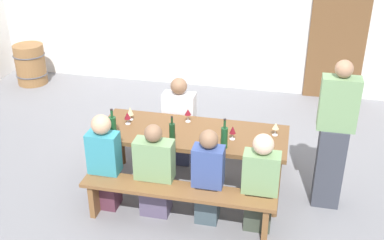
# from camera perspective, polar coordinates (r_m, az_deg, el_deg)

# --- Properties ---
(ground_plane) EXTENTS (24.00, 24.00, 0.00)m
(ground_plane) POSITION_cam_1_polar(r_m,az_deg,el_deg) (5.72, 0.00, -8.09)
(ground_plane) COLOR slate
(wooden_door) EXTENTS (0.90, 0.06, 2.10)m
(wooden_door) POSITION_cam_1_polar(r_m,az_deg,el_deg) (8.04, 17.22, 9.53)
(wooden_door) COLOR brown
(wooden_door) RESTS_ON ground
(tasting_table) EXTENTS (2.15, 0.80, 0.75)m
(tasting_table) POSITION_cam_1_polar(r_m,az_deg,el_deg) (5.36, 0.00, -2.17)
(tasting_table) COLOR brown
(tasting_table) RESTS_ON ground
(bench_near) EXTENTS (2.05, 0.30, 0.45)m
(bench_near) POSITION_cam_1_polar(r_m,az_deg,el_deg) (4.96, -1.78, -9.18)
(bench_near) COLOR brown
(bench_near) RESTS_ON ground
(bench_far) EXTENTS (2.05, 0.30, 0.45)m
(bench_far) POSITION_cam_1_polar(r_m,az_deg,el_deg) (6.11, 1.43, -1.68)
(bench_far) COLOR brown
(bench_far) RESTS_ON ground
(wine_bottle_0) EXTENTS (0.06, 0.06, 0.31)m
(wine_bottle_0) POSITION_cam_1_polar(r_m,az_deg,el_deg) (5.07, -2.42, -1.51)
(wine_bottle_0) COLOR #143319
(wine_bottle_0) RESTS_ON tasting_table
(wine_bottle_1) EXTENTS (0.08, 0.08, 0.33)m
(wine_bottle_1) POSITION_cam_1_polar(r_m,az_deg,el_deg) (5.25, -9.57, -0.73)
(wine_bottle_1) COLOR #194723
(wine_bottle_1) RESTS_ON tasting_table
(wine_bottle_2) EXTENTS (0.07, 0.07, 0.34)m
(wine_bottle_2) POSITION_cam_1_polar(r_m,az_deg,el_deg) (4.97, 3.93, -2.07)
(wine_bottle_2) COLOR #194723
(wine_bottle_2) RESTS_ON tasting_table
(wine_glass_0) EXTENTS (0.07, 0.07, 0.16)m
(wine_glass_0) POSITION_cam_1_polar(r_m,az_deg,el_deg) (5.14, 4.94, -1.24)
(wine_glass_0) COLOR silver
(wine_glass_0) RESTS_ON tasting_table
(wine_glass_1) EXTENTS (0.08, 0.08, 0.15)m
(wine_glass_1) POSITION_cam_1_polar(r_m,az_deg,el_deg) (5.28, 10.09, -0.76)
(wine_glass_1) COLOR silver
(wine_glass_1) RESTS_ON tasting_table
(wine_glass_2) EXTENTS (0.07, 0.07, 0.16)m
(wine_glass_2) POSITION_cam_1_polar(r_m,az_deg,el_deg) (5.50, -0.50, 0.91)
(wine_glass_2) COLOR silver
(wine_glass_2) RESTS_ON tasting_table
(wine_glass_3) EXTENTS (0.07, 0.07, 0.17)m
(wine_glass_3) POSITION_cam_1_polar(r_m,az_deg,el_deg) (5.60, -7.49, 1.05)
(wine_glass_3) COLOR silver
(wine_glass_3) RESTS_ON tasting_table
(wine_glass_4) EXTENTS (0.08, 0.08, 0.15)m
(wine_glass_4) POSITION_cam_1_polar(r_m,az_deg,el_deg) (5.50, -7.83, 0.51)
(wine_glass_4) COLOR silver
(wine_glass_4) RESTS_ON tasting_table
(seated_guest_near_0) EXTENTS (0.34, 0.24, 1.13)m
(seated_guest_near_0) POSITION_cam_1_polar(r_m,az_deg,el_deg) (5.21, -10.51, -5.20)
(seated_guest_near_0) COLOR #532A39
(seated_guest_near_0) RESTS_ON ground
(seated_guest_near_1) EXTENTS (0.41, 0.24, 1.08)m
(seated_guest_near_1) POSITION_cam_1_polar(r_m,az_deg,el_deg) (5.06, -4.52, -6.43)
(seated_guest_near_1) COLOR #554B65
(seated_guest_near_1) RESTS_ON ground
(seated_guest_near_2) EXTENTS (0.32, 0.24, 1.08)m
(seated_guest_near_2) POSITION_cam_1_polar(r_m,az_deg,el_deg) (4.93, 1.95, -7.08)
(seated_guest_near_2) COLOR #3D4D55
(seated_guest_near_2) RESTS_ON ground
(seated_guest_near_3) EXTENTS (0.37, 0.24, 1.10)m
(seated_guest_near_3) POSITION_cam_1_polar(r_m,az_deg,el_deg) (4.88, 8.26, -7.72)
(seated_guest_near_3) COLOR #3A4336
(seated_guest_near_3) RESTS_ON ground
(seated_guest_far_0) EXTENTS (0.40, 0.24, 1.16)m
(seated_guest_far_0) POSITION_cam_1_polar(r_m,az_deg,el_deg) (5.95, -1.54, -0.42)
(seated_guest_far_0) COLOR #3F4468
(seated_guest_far_0) RESTS_ON ground
(standing_host) EXTENTS (0.39, 0.24, 1.71)m
(standing_host) POSITION_cam_1_polar(r_m,az_deg,el_deg) (5.25, 16.75, -2.19)
(standing_host) COLOR #3A3D48
(standing_host) RESTS_ON ground
(wine_barrel) EXTENTS (0.56, 0.56, 0.72)m
(wine_barrel) POSITION_cam_1_polar(r_m,az_deg,el_deg) (8.99, -18.96, 6.40)
(wine_barrel) COLOR olive
(wine_barrel) RESTS_ON ground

